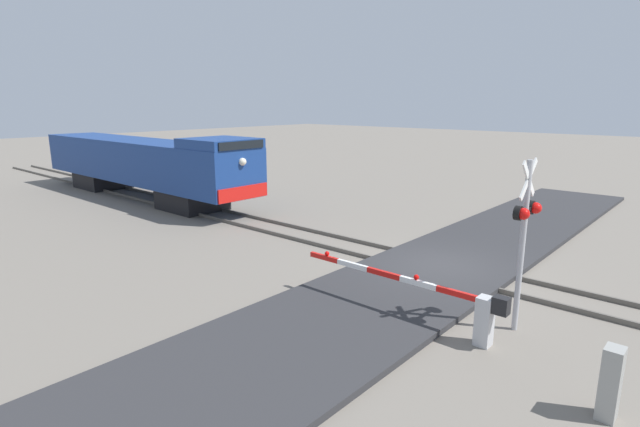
{
  "coord_description": "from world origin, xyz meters",
  "views": [
    {
      "loc": [
        -14.48,
        -7.27,
        5.57
      ],
      "look_at": [
        -0.85,
        4.71,
        1.39
      ],
      "focal_mm": 27.24,
      "sensor_mm": 36.0,
      "label": 1
    }
  ],
  "objects": [
    {
      "name": "ground_plane",
      "position": [
        0.0,
        0.0,
        0.0
      ],
      "size": [
        160.0,
        160.0,
        0.0
      ],
      "primitive_type": "plane",
      "color": "slate"
    },
    {
      "name": "crossing_signal",
      "position": [
        -2.83,
        -3.55,
        2.69
      ],
      "size": [
        1.18,
        0.33,
        4.29
      ],
      "color": "#ADADB2",
      "rests_on": "ground_plane"
    },
    {
      "name": "rail_track_right",
      "position": [
        0.72,
        0.0,
        0.07
      ],
      "size": [
        0.08,
        80.0,
        0.15
      ],
      "primitive_type": "cube",
      "color": "#59544C",
      "rests_on": "ground_plane"
    },
    {
      "name": "utility_cabinet",
      "position": [
        -5.28,
        -6.06,
        0.69
      ],
      "size": [
        0.4,
        0.32,
        1.38
      ],
      "primitive_type": "cube",
      "color": "#999993",
      "rests_on": "ground_plane"
    },
    {
      "name": "crossing_gate",
      "position": [
        -4.13,
        -2.5,
        0.82
      ],
      "size": [
        0.36,
        5.96,
        1.3
      ],
      "color": "silver",
      "rests_on": "ground_plane"
    },
    {
      "name": "road_surface",
      "position": [
        0.0,
        0.0,
        0.08
      ],
      "size": [
        36.0,
        4.62,
        0.16
      ],
      "primitive_type": "cube",
      "color": "#2D2D30",
      "rests_on": "ground_plane"
    },
    {
      "name": "locomotive",
      "position": [
        0.0,
        19.37,
        2.07
      ],
      "size": [
        3.08,
        18.88,
        3.87
      ],
      "color": "black",
      "rests_on": "ground_plane"
    },
    {
      "name": "rail_track_left",
      "position": [
        -0.72,
        0.0,
        0.07
      ],
      "size": [
        0.08,
        80.0,
        0.15
      ],
      "primitive_type": "cube",
      "color": "#59544C",
      "rests_on": "ground_plane"
    }
  ]
}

